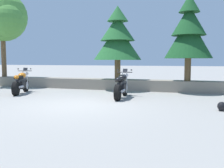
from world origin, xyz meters
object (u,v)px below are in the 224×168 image
Objects in this scene: motorcycle_orange_near_left at (21,83)px; rider_helmet at (222,106)px; pine_tree_mid_right at (189,31)px; pine_tree_mid_left at (118,37)px; leafy_tree_far_left at (3,17)px; motorcycle_black_centre at (122,86)px.

motorcycle_orange_near_left reaches higher than rider_helmet.
motorcycle_orange_near_left is at bearing -160.33° from pine_tree_mid_right.
pine_tree_mid_left is at bearing 34.73° from motorcycle_orange_near_left.
pine_tree_mid_right reaches higher than rider_helmet.
pine_tree_mid_left reaches higher than motorcycle_orange_near_left.
pine_tree_mid_right reaches higher than pine_tree_mid_left.
pine_tree_mid_right is at bearing -0.03° from leafy_tree_far_left.
leafy_tree_far_left reaches higher than motorcycle_orange_near_left.
pine_tree_mid_left is at bearing 109.03° from motorcycle_black_centre.
motorcycle_orange_near_left is at bearing -179.85° from motorcycle_black_centre.
motorcycle_orange_near_left is 8.24m from pine_tree_mid_right.
motorcycle_orange_near_left is 0.53× the size of pine_tree_mid_left.
pine_tree_mid_left is (-4.55, 4.41, 2.58)m from rider_helmet.
rider_helmet is at bearing -44.10° from pine_tree_mid_left.
motorcycle_orange_near_left is at bearing 168.64° from rider_helmet.
rider_helmet is 0.07× the size of pine_tree_mid_left.
motorcycle_black_centre reaches higher than rider_helmet.
leafy_tree_far_left reaches higher than pine_tree_mid_left.
motorcycle_black_centre is (4.84, 0.01, 0.00)m from motorcycle_orange_near_left.
motorcycle_black_centre is 9.07m from leafy_tree_far_left.
motorcycle_orange_near_left is 8.64m from rider_helmet.
leafy_tree_far_left is at bearing 179.97° from pine_tree_mid_right.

